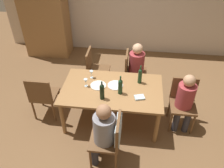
# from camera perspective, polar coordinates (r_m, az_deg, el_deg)

# --- Properties ---
(ground_plane) EXTENTS (10.00, 10.00, 0.00)m
(ground_plane) POSITION_cam_1_polar(r_m,az_deg,el_deg) (4.46, 0.00, -8.43)
(ground_plane) COLOR brown
(rear_room_partition) EXTENTS (6.40, 0.12, 2.70)m
(rear_room_partition) POSITION_cam_1_polar(r_m,az_deg,el_deg) (6.08, 3.32, 19.88)
(rear_room_partition) COLOR beige
(rear_room_partition) RESTS_ON ground_plane
(armoire_cabinet) EXTENTS (1.18, 0.62, 2.18)m
(armoire_cabinet) POSITION_cam_1_polar(r_m,az_deg,el_deg) (6.19, -16.34, 16.33)
(armoire_cabinet) COLOR olive
(armoire_cabinet) RESTS_ON ground_plane
(dining_table) EXTENTS (1.73, 1.03, 0.73)m
(dining_table) POSITION_cam_1_polar(r_m,az_deg,el_deg) (4.02, 0.00, -2.01)
(dining_table) COLOR olive
(dining_table) RESTS_ON ground_plane
(chair_right_end) EXTENTS (0.44, 0.44, 0.92)m
(chair_right_end) POSITION_cam_1_polar(r_m,az_deg,el_deg) (4.23, 17.14, -3.71)
(chair_right_end) COLOR brown
(chair_right_end) RESTS_ON ground_plane
(chair_near) EXTENTS (0.46, 0.44, 0.92)m
(chair_near) POSITION_cam_1_polar(r_m,az_deg,el_deg) (3.42, 0.23, -12.53)
(chair_near) COLOR brown
(chair_near) RESTS_ON ground_plane
(chair_far_right) EXTENTS (0.44, 0.44, 0.92)m
(chair_far_right) POSITION_cam_1_polar(r_m,az_deg,el_deg) (4.78, 4.90, 3.48)
(chair_far_right) COLOR brown
(chair_far_right) RESTS_ON ground_plane
(chair_left_end) EXTENTS (0.44, 0.44, 0.92)m
(chair_left_end) POSITION_cam_1_polar(r_m,az_deg,el_deg) (4.32, -16.74, -2.56)
(chair_left_end) COLOR brown
(chair_left_end) RESTS_ON ground_plane
(chair_far_left) EXTENTS (0.44, 0.44, 0.92)m
(chair_far_left) POSITION_cam_1_polar(r_m,az_deg,el_deg) (4.86, -4.29, 4.11)
(chair_far_left) COLOR brown
(chair_far_left) RESTS_ON ground_plane
(person_woman_host) EXTENTS (0.30, 0.34, 1.11)m
(person_woman_host) POSITION_cam_1_polar(r_m,az_deg,el_deg) (4.08, 17.60, -3.57)
(person_woman_host) COLOR #33333D
(person_woman_host) RESTS_ON ground_plane
(person_man_bearded) EXTENTS (0.37, 0.32, 1.16)m
(person_man_bearded) POSITION_cam_1_polar(r_m,az_deg,el_deg) (3.38, -2.34, -11.50)
(person_man_bearded) COLOR #33333D
(person_man_bearded) RESTS_ON ground_plane
(person_man_guest) EXTENTS (0.35, 0.31, 1.14)m
(person_man_guest) POSITION_cam_1_polar(r_m,az_deg,el_deg) (4.71, 6.36, 4.62)
(person_man_guest) COLOR #33333D
(person_man_guest) RESTS_ON ground_plane
(wine_bottle_tall_green) EXTENTS (0.07, 0.07, 0.35)m
(wine_bottle_tall_green) POSITION_cam_1_polar(r_m,az_deg,el_deg) (3.78, 2.06, -0.52)
(wine_bottle_tall_green) COLOR #19381E
(wine_bottle_tall_green) RESTS_ON dining_table
(wine_bottle_dark_red) EXTENTS (0.08, 0.08, 0.34)m
(wine_bottle_dark_red) POSITION_cam_1_polar(r_m,az_deg,el_deg) (3.67, -2.48, -1.79)
(wine_bottle_dark_red) COLOR black
(wine_bottle_dark_red) RESTS_ON dining_table
(wine_bottle_short_olive) EXTENTS (0.07, 0.07, 0.35)m
(wine_bottle_short_olive) POSITION_cam_1_polar(r_m,az_deg,el_deg) (4.04, 6.94, 2.09)
(wine_bottle_short_olive) COLOR #19381E
(wine_bottle_short_olive) RESTS_ON dining_table
(wine_glass_near_left) EXTENTS (0.07, 0.07, 0.15)m
(wine_glass_near_left) POSITION_cam_1_polar(r_m,az_deg,el_deg) (4.17, -5.09, 2.77)
(wine_glass_near_left) COLOR silver
(wine_glass_near_left) RESTS_ON dining_table
(wine_glass_centre) EXTENTS (0.07, 0.07, 0.15)m
(wine_glass_centre) POSITION_cam_1_polar(r_m,az_deg,el_deg) (3.98, -6.50, 0.71)
(wine_glass_centre) COLOR silver
(wine_glass_centre) RESTS_ON dining_table
(dinner_plate_host) EXTENTS (0.27, 0.27, 0.01)m
(dinner_plate_host) POSITION_cam_1_polar(r_m,az_deg,el_deg) (4.03, 0.85, -0.31)
(dinner_plate_host) COLOR white
(dinner_plate_host) RESTS_ON dining_table
(dinner_plate_guest_left) EXTENTS (0.28, 0.28, 0.01)m
(dinner_plate_guest_left) POSITION_cam_1_polar(r_m,az_deg,el_deg) (4.03, -3.41, -0.35)
(dinner_plate_guest_left) COLOR silver
(dinner_plate_guest_left) RESTS_ON dining_table
(folded_napkin) EXTENTS (0.19, 0.16, 0.03)m
(folded_napkin) POSITION_cam_1_polar(r_m,az_deg,el_deg) (3.80, 6.80, -3.29)
(folded_napkin) COLOR #ADC6D6
(folded_napkin) RESTS_ON dining_table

